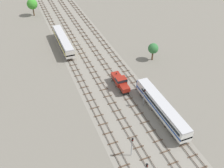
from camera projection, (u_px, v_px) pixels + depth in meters
name	position (u px, v px, depth m)	size (l,w,h in m)	color
ground_plane	(94.00, 60.00, 80.79)	(480.00, 480.00, 0.00)	slate
ballast_bed	(94.00, 60.00, 80.79)	(17.75, 176.00, 0.01)	gray
track_far_left	(72.00, 63.00, 79.41)	(2.40, 126.00, 0.29)	#47382D
track_left	(86.00, 60.00, 80.77)	(2.40, 126.00, 0.29)	#47382D
track_centre_left	(99.00, 57.00, 82.13)	(2.40, 126.00, 0.29)	#47382D
track_centre	(113.00, 54.00, 83.49)	(2.40, 126.00, 0.29)	#47382D
diesel_railcar_centre_nearest	(162.00, 107.00, 59.12)	(2.96, 20.50, 3.80)	white
shunter_loco_centre_left_near	(120.00, 81.00, 68.25)	(2.74, 8.46, 3.10)	maroon
diesel_railcar_far_left_mid	(63.00, 41.00, 85.96)	(2.96, 20.50, 3.80)	beige
signal_post_nearest	(144.00, 95.00, 61.36)	(0.28, 0.47, 5.41)	gray
signal_post_mid	(132.00, 144.00, 49.29)	(0.28, 0.47, 5.38)	gray
lineside_tree_0	(153.00, 49.00, 78.67)	(3.25, 3.25, 5.67)	#4C331E
lineside_tree_1	(32.00, 4.00, 107.58)	(4.41, 4.41, 7.24)	#4C331E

